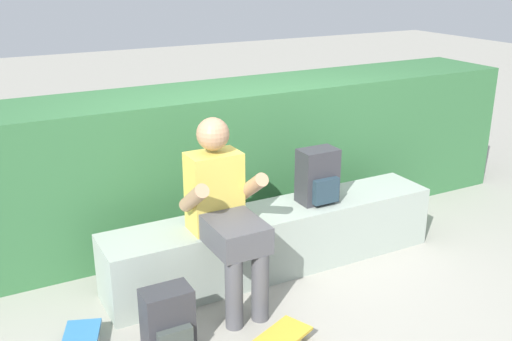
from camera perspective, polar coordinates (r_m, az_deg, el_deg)
The scene contains 6 objects.
ground_plane at distance 4.12m, azimuth 4.49°, elevation -11.51°, with size 24.00×24.00×0.00m, color #9B988C.
bench_main at distance 4.28m, azimuth 1.93°, elevation -6.66°, with size 2.50×0.44×0.46m.
person_skater at distance 3.72m, azimuth -3.11°, elevation -3.64°, with size 0.49×0.62×1.21m.
backpack_on_bench at distance 4.28m, azimuth 6.04°, elevation -0.61°, with size 0.28×0.23×0.40m.
backpack_on_ground at distance 3.48m, azimuth -8.49°, elevation -14.37°, with size 0.28×0.23×0.40m.
hedge_row at distance 5.01m, azimuth -0.34°, elevation 1.71°, with size 4.88×0.78×1.17m.
Camera 1 is at (-1.94, -2.95, 2.13)m, focal length 41.28 mm.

